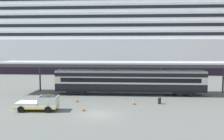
% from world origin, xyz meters
% --- Properties ---
extents(ground_plane, '(400.00, 400.00, 0.00)m').
position_xyz_m(ground_plane, '(0.00, 0.00, 0.00)').
color(ground_plane, '#5A5D57').
extents(cruise_ship, '(160.56, 22.41, 31.74)m').
position_xyz_m(cruise_ship, '(-8.65, 51.88, 10.73)').
color(cruise_ship, black).
rests_on(cruise_ship, ground).
extents(platform_canopy, '(43.93, 5.41, 5.50)m').
position_xyz_m(platform_canopy, '(3.93, 12.86, 5.28)').
color(platform_canopy, beige).
rests_on(platform_canopy, ground).
extents(train_carriage, '(24.89, 2.81, 4.11)m').
position_xyz_m(train_carriage, '(3.93, 12.47, 2.31)').
color(train_carriage, black).
rests_on(train_carriage, ground).
extents(service_truck, '(5.28, 2.42, 2.02)m').
position_xyz_m(service_truck, '(-7.28, 1.35, 0.99)').
color(service_truck, silver).
rests_on(service_truck, ground).
extents(traffic_cone_near, '(0.36, 0.36, 0.72)m').
position_xyz_m(traffic_cone_near, '(4.47, 5.40, 0.35)').
color(traffic_cone_near, black).
rests_on(traffic_cone_near, ground).
extents(traffic_cone_mid, '(0.36, 0.36, 0.71)m').
position_xyz_m(traffic_cone_mid, '(-3.84, 6.42, 0.35)').
color(traffic_cone_mid, black).
rests_on(traffic_cone_mid, ground).
extents(traffic_cone_far, '(0.36, 0.36, 0.69)m').
position_xyz_m(traffic_cone_far, '(-1.97, 1.59, 0.34)').
color(traffic_cone_far, black).
rests_on(traffic_cone_far, ground).
extents(quay_bollard, '(0.48, 0.48, 0.96)m').
position_xyz_m(quay_bollard, '(8.05, 5.91, 0.52)').
color(quay_bollard, black).
rests_on(quay_bollard, ground).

